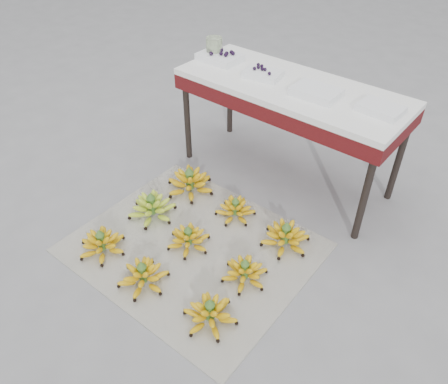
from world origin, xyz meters
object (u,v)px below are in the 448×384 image
Objects in this scene: bunch_back_center at (235,210)px; vendor_table at (291,96)px; glass_jar at (214,48)px; bunch_front_center at (143,276)px; bunch_back_left at (190,183)px; bunch_mid_left at (152,208)px; tray_far_right at (381,109)px; bunch_mid_right at (245,272)px; bunch_back_right at (285,237)px; newspaper_mat at (193,247)px; tray_left at (263,74)px; bunch_front_left at (102,244)px; tray_right at (316,92)px; bunch_front_right at (210,313)px; bunch_mid_center at (189,239)px; tray_far_left at (220,57)px.

vendor_table reaches higher than bunch_back_center.
glass_jar reaches higher than vendor_table.
vendor_table is (0.03, 1.23, 0.53)m from bunch_front_center.
bunch_front_center is 0.78m from bunch_back_left.
bunch_mid_left is at bearing -74.69° from glass_jar.
bunch_mid_left is 1.40m from tray_far_right.
bunch_mid_right is 0.90× the size of bunch_back_right.
tray_left is at bearing 102.06° from newspaper_mat.
tray_far_right is (0.91, 1.23, 0.62)m from bunch_front_left.
tray_far_right is at bearing 34.59° from bunch_back_center.
tray_right reaches higher than bunch_mid_left.
bunch_front_right is at bearing -37.72° from newspaper_mat.
bunch_back_right is at bearing -69.05° from tray_right.
bunch_back_left is 0.87× the size of bunch_back_right.
bunch_front_left is 0.47m from bunch_mid_center.
newspaper_mat is at bearing 53.59° from bunch_front_left.
glass_jar is at bearing 114.50° from bunch_back_left.
tray_left is at bearing -177.57° from tray_far_right.
tray_left is (0.18, 0.82, 0.62)m from bunch_mid_left.
bunch_back_right is at bearing 25.71° from bunch_mid_left.
glass_jar is (-1.15, 0.01, 0.05)m from tray_far_right.
bunch_mid_left is 0.73m from bunch_mid_right.
glass_jar reaches higher than bunch_mid_right.
bunch_back_center is 1.06× the size of tray_right.
bunch_back_right is (0.75, 0.30, -0.00)m from bunch_mid_left.
bunch_front_center is 1.36m from tray_right.
tray_far_left is (-0.18, 1.23, 0.63)m from bunch_front_left.
bunch_mid_right is (0.72, 0.34, -0.00)m from bunch_front_left.
bunch_mid_left is (-0.76, 0.34, 0.01)m from bunch_front_right.
bunch_back_right is (0.38, 0.34, 0.06)m from newspaper_mat.
bunch_back_left is 1.10× the size of bunch_back_center.
tray_right is at bearing 82.13° from bunch_front_right.
tray_right is at bearing -3.42° from tray_far_left.
bunch_front_left is 1.15× the size of tray_right.
newspaper_mat is at bearing -77.94° from tray_left.
bunch_mid_right reaches higher than newspaper_mat.
tray_far_left reaches higher than tray_left.
bunch_mid_right is 0.23× the size of vendor_table.
tray_right is (0.18, -0.04, 0.10)m from vendor_table.
newspaper_mat is 3.55× the size of bunch_back_right.
bunch_back_left is 2.33× the size of glass_jar.
bunch_back_left is at bearing 100.28° from bunch_front_left.
tray_left is (0.18, 1.20, 0.63)m from bunch_front_left.
glass_jar is at bearing 109.12° from bunch_mid_left.
tray_left is (-0.19, -0.02, 0.10)m from vendor_table.
bunch_back_center is at bearing -134.41° from tray_far_right.
bunch_back_left is 0.89m from glass_jar.
bunch_front_right is (0.75, 0.04, -0.00)m from bunch_front_left.
bunch_back_center is 1.20× the size of tray_far_right.
bunch_back_right reaches higher than bunch_front_right.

